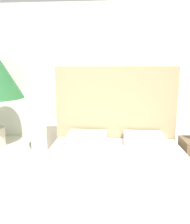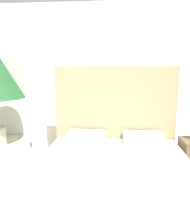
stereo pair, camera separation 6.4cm
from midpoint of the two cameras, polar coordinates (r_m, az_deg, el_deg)
wall_back at (r=4.84m, az=2.15°, el=10.28°), size 10.00×0.06×2.90m
bed at (r=2.64m, az=5.74°, el=-16.32°), size 1.85×2.20×1.55m
armchair_near_window_left at (r=4.50m, az=-10.45°, el=-4.86°), size 0.74×0.64×0.86m
armchair_near_window_right at (r=4.34m, az=3.43°, el=-5.27°), size 0.70×0.60×0.86m
side_table at (r=4.44m, az=-3.56°, el=-6.07°), size 0.28×0.28×0.41m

